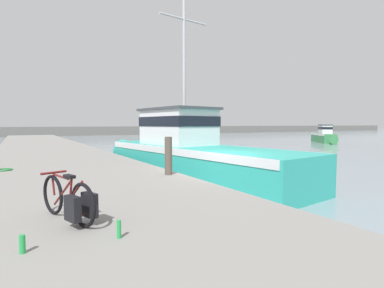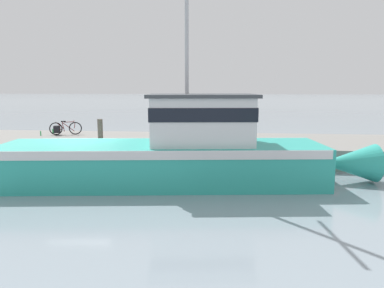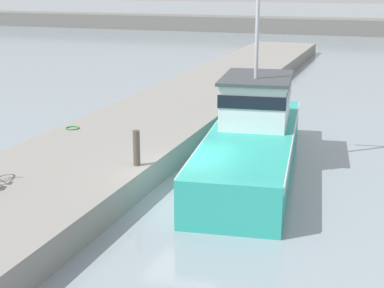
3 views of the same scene
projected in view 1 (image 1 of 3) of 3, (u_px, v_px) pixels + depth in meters
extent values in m
plane|color=#84939E|center=(216.00, 197.00, 10.30)|extent=(320.00, 320.00, 0.00)
cube|color=gray|center=(90.00, 199.00, 8.17)|extent=(5.67, 80.00, 0.92)
cube|color=slate|center=(177.00, 130.00, 77.74)|extent=(180.00, 5.00, 1.93)
cube|color=teal|center=(196.00, 162.00, 13.81)|extent=(4.40, 11.90, 1.49)
cone|color=teal|center=(130.00, 151.00, 19.24)|extent=(1.67, 2.25, 1.42)
cube|color=silver|center=(196.00, 149.00, 13.77)|extent=(4.43, 11.67, 0.30)
cube|color=silver|center=(178.00, 127.00, 14.86)|extent=(2.80, 3.82, 1.67)
cube|color=black|center=(178.00, 122.00, 14.84)|extent=(2.86, 3.90, 0.47)
cube|color=#3D4247|center=(178.00, 109.00, 14.80)|extent=(3.03, 4.13, 0.12)
cylinder|color=#B2B2B7|center=(184.00, 49.00, 14.19)|extent=(0.14, 0.14, 5.53)
cylinder|color=#B2B2B7|center=(184.00, 19.00, 14.10)|extent=(2.66, 0.43, 0.10)
cube|color=#337F47|center=(323.00, 138.00, 40.91)|extent=(5.18, 6.02, 1.18)
cone|color=#337F47|center=(332.00, 139.00, 37.18)|extent=(1.59, 1.60, 1.12)
cube|color=white|center=(323.00, 135.00, 40.88)|extent=(5.13, 5.94, 0.24)
cube|color=white|center=(325.00, 130.00, 40.05)|extent=(2.20, 2.32, 1.14)
cube|color=black|center=(325.00, 128.00, 40.03)|extent=(2.24, 2.36, 0.32)
cube|color=#3D4247|center=(325.00, 125.00, 40.00)|extent=(2.37, 2.50, 0.12)
torus|color=black|center=(83.00, 205.00, 4.57)|extent=(0.28, 0.68, 0.70)
torus|color=black|center=(53.00, 195.00, 5.24)|extent=(0.28, 0.68, 0.70)
cylinder|color=maroon|center=(78.00, 208.00, 4.69)|extent=(0.15, 0.34, 0.19)
cylinder|color=maroon|center=(70.00, 194.00, 4.82)|extent=(0.08, 0.14, 0.53)
cylinder|color=maroon|center=(76.00, 191.00, 4.70)|extent=(0.18, 0.45, 0.39)
cylinder|color=maroon|center=(63.00, 193.00, 4.99)|extent=(0.24, 0.63, 0.53)
cylinder|color=maroon|center=(61.00, 177.00, 5.01)|extent=(0.20, 0.51, 0.05)
cylinder|color=maroon|center=(53.00, 185.00, 5.21)|extent=(0.07, 0.10, 0.35)
cylinder|color=maroon|center=(54.00, 173.00, 5.18)|extent=(0.43, 0.18, 0.04)
cube|color=black|center=(69.00, 176.00, 4.81)|extent=(0.17, 0.26, 0.05)
cube|color=black|center=(73.00, 209.00, 4.50)|extent=(0.22, 0.34, 0.38)
cube|color=black|center=(90.00, 205.00, 4.71)|extent=(0.22, 0.34, 0.38)
cylinder|color=#51473D|center=(168.00, 156.00, 9.33)|extent=(0.23, 0.23, 1.19)
torus|color=#197A2D|center=(3.00, 170.00, 10.22)|extent=(0.57, 0.57, 0.04)
cylinder|color=green|center=(119.00, 229.00, 4.15)|extent=(0.06, 0.06, 0.25)
cylinder|color=green|center=(22.00, 244.00, 3.66)|extent=(0.07, 0.07, 0.23)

